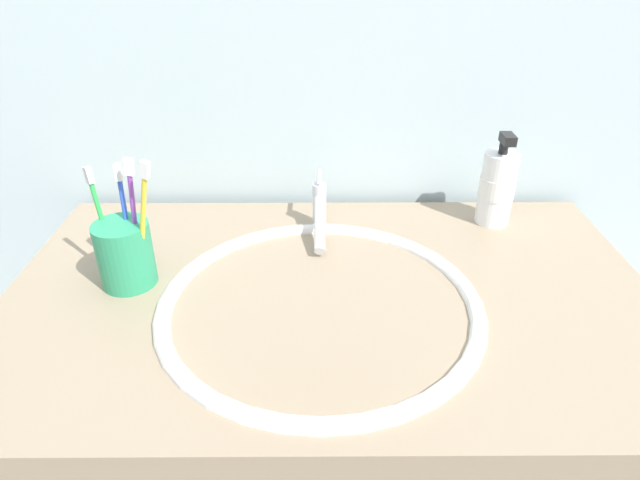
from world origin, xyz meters
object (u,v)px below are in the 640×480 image
Objects in this scene: toothbrush_cup at (125,254)px; toothbrush_green at (101,216)px; soap_dispenser at (497,187)px; toothbrush_blue at (125,214)px; toothbrush_yellow at (143,218)px; faucet at (319,212)px; toothbrush_purple at (134,213)px.

toothbrush_green is (-0.03, 0.02, 0.05)m from toothbrush_cup.
toothbrush_cup is 0.59× the size of soap_dispenser.
toothbrush_blue is 0.05m from toothbrush_yellow.
toothbrush_green reaches higher than faucet.
toothbrush_purple is at bearing 133.19° from toothbrush_yellow.
toothbrush_green is 0.89× the size of toothbrush_purple.
toothbrush_blue is 0.92× the size of toothbrush_purple.
toothbrush_yellow is at bearing -25.37° from toothbrush_green.
toothbrush_green is at bearing -156.74° from faucet.
toothbrush_purple reaches higher than soap_dispenser.
toothbrush_cup is at bearing -169.63° from toothbrush_purple.
toothbrush_cup is 0.58× the size of toothbrush_green.
soap_dispenser is (0.31, 0.04, 0.03)m from faucet.
toothbrush_yellow is (0.04, -0.02, 0.07)m from toothbrush_cup.
toothbrush_purple is at bearing -150.26° from faucet.
toothbrush_cup is 0.06m from toothbrush_green.
toothbrush_green is at bearing -164.56° from soap_dispenser.
toothbrush_purple is (-0.02, 0.02, -0.00)m from toothbrush_yellow.
toothbrush_yellow is at bearing -46.81° from toothbrush_purple.
toothbrush_purple is (0.02, 0.00, 0.07)m from toothbrush_cup.
toothbrush_purple is (-0.26, -0.15, 0.07)m from faucet.
toothbrush_purple is 0.61m from soap_dispenser.
toothbrush_blue reaches higher than toothbrush_cup.
toothbrush_green is 1.01× the size of soap_dispenser.
soap_dispenser is at bearing 6.87° from faucet.
soap_dispenser is at bearing 18.09° from toothbrush_purple.
toothbrush_green is 0.66m from soap_dispenser.
toothbrush_blue is 0.62m from soap_dispenser.
toothbrush_cup is 0.56× the size of toothbrush_blue.
soap_dispenser reaches higher than faucet.
toothbrush_green reaches higher than toothbrush_cup.
toothbrush_blue is (0.04, -0.00, 0.00)m from toothbrush_green.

